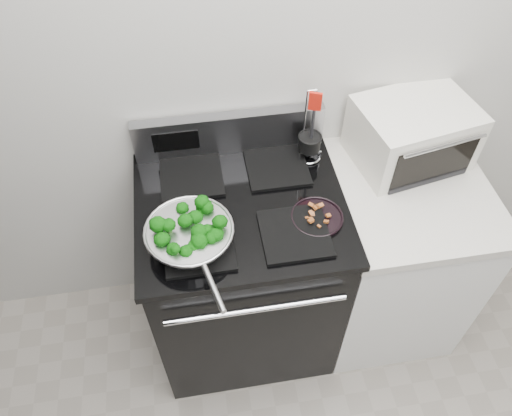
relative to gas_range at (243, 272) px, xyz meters
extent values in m
cube|color=beige|center=(0.30, 0.34, 0.86)|extent=(4.00, 0.02, 2.70)
cube|color=black|center=(0.00, 0.00, -0.03)|extent=(0.76, 0.66, 0.92)
cube|color=black|center=(0.00, 0.00, 0.45)|extent=(0.79, 0.69, 0.03)
cube|color=#99999E|center=(0.00, 0.30, 0.55)|extent=(0.76, 0.05, 0.18)
cube|color=black|center=(-0.17, -0.17, 0.47)|extent=(0.24, 0.24, 0.01)
cube|color=black|center=(0.17, -0.17, 0.47)|extent=(0.24, 0.24, 0.01)
cube|color=black|center=(-0.17, 0.17, 0.47)|extent=(0.24, 0.24, 0.01)
cube|color=black|center=(0.17, 0.17, 0.47)|extent=(0.24, 0.24, 0.01)
cube|color=white|center=(0.68, 0.00, -0.05)|extent=(0.60, 0.66, 0.88)
cube|color=beige|center=(0.68, 0.00, 0.41)|extent=(0.62, 0.68, 0.04)
torus|color=silver|center=(-0.20, -0.15, 0.54)|extent=(0.31, 0.31, 0.01)
cylinder|color=silver|center=(-0.14, -0.39, 0.53)|extent=(0.06, 0.19, 0.02)
cylinder|color=black|center=(0.27, -0.11, 0.47)|extent=(0.19, 0.19, 0.01)
cylinder|color=black|center=(0.31, 0.21, 0.54)|extent=(0.09, 0.09, 0.06)
cylinder|color=black|center=(0.31, 0.21, 0.61)|extent=(0.02, 0.02, 0.19)
cube|color=red|center=(0.31, 0.21, 0.75)|extent=(0.05, 0.03, 0.08)
cube|color=silver|center=(0.72, 0.18, 0.56)|extent=(0.49, 0.40, 0.25)
cube|color=black|center=(0.72, 0.01, 0.55)|extent=(0.35, 0.07, 0.18)
camera|label=1|loc=(-0.14, -1.21, 1.88)|focal=35.00mm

